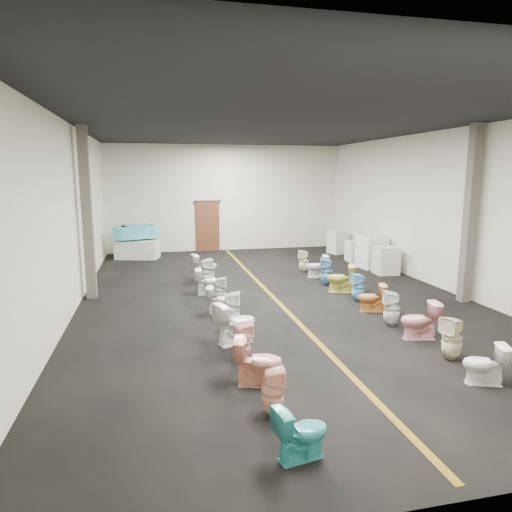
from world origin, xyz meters
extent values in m
plane|color=black|center=(0.00, 0.00, 0.00)|extent=(16.00, 16.00, 0.00)
plane|color=black|center=(0.00, 0.00, 4.50)|extent=(16.00, 16.00, 0.00)
plane|color=beige|center=(0.00, 8.00, 2.25)|extent=(10.00, 0.00, 10.00)
plane|color=beige|center=(0.00, -8.00, 2.25)|extent=(10.00, 0.00, 10.00)
plane|color=beige|center=(-5.00, 0.00, 2.25)|extent=(0.00, 16.00, 16.00)
plane|color=beige|center=(5.00, 0.00, 2.25)|extent=(0.00, 16.00, 16.00)
cube|color=brown|center=(0.00, 0.00, 0.00)|extent=(0.12, 15.60, 0.01)
cube|color=#562D19|center=(-0.80, 7.94, 1.05)|extent=(1.00, 0.10, 2.10)
cube|color=#331C11|center=(-0.80, 7.95, 2.12)|extent=(1.15, 0.08, 0.10)
cube|color=#59544C|center=(-4.75, 1.00, 2.25)|extent=(0.25, 0.25, 4.50)
cube|color=#59544C|center=(4.75, -1.50, 2.25)|extent=(0.25, 0.25, 4.50)
cube|color=silver|center=(-3.72, 6.70, 0.36)|extent=(1.77, 1.19, 0.72)
cube|color=#42B8BE|center=(-3.72, 6.70, 1.05)|extent=(1.35, 1.03, 0.50)
cylinder|color=#42B8BE|center=(-4.29, 6.50, 1.05)|extent=(0.66, 0.66, 0.50)
cylinder|color=#42B8BE|center=(-3.16, 6.90, 1.05)|extent=(0.66, 0.66, 0.50)
cube|color=teal|center=(-3.72, 6.70, 1.25)|extent=(1.09, 0.77, 0.20)
cube|color=silver|center=(4.40, 1.97, 0.46)|extent=(0.76, 0.76, 0.91)
cube|color=white|center=(4.40, 3.00, 0.57)|extent=(0.92, 0.92, 1.13)
cube|color=silver|center=(4.40, 4.26, 0.39)|extent=(0.72, 0.72, 0.78)
cube|color=silver|center=(4.40, 6.05, 0.47)|extent=(0.80, 0.80, 0.93)
imported|color=teal|center=(-1.50, -6.95, 0.33)|extent=(0.71, 0.48, 0.66)
imported|color=#F2AF8F|center=(-1.57, -5.94, 0.34)|extent=(0.35, 0.34, 0.68)
imported|color=#EE9E85|center=(-1.56, -5.00, 0.38)|extent=(0.84, 0.62, 0.77)
imported|color=pink|center=(-1.62, -4.04, 0.35)|extent=(0.40, 0.39, 0.70)
imported|color=white|center=(-1.59, -3.16, 0.42)|extent=(0.92, 0.70, 0.83)
imported|color=white|center=(-1.51, -2.20, 0.39)|extent=(0.44, 0.44, 0.79)
imported|color=silver|center=(-1.59, -1.19, 0.33)|extent=(0.71, 0.50, 0.66)
imported|color=silver|center=(-1.48, -0.28, 0.34)|extent=(0.40, 0.39, 0.68)
imported|color=white|center=(-1.66, 0.63, 0.36)|extent=(0.76, 0.50, 0.73)
imported|color=silver|center=(-1.62, 1.59, 0.42)|extent=(0.41, 0.40, 0.83)
imported|color=white|center=(-1.55, 2.54, 0.40)|extent=(0.86, 0.58, 0.81)
imported|color=white|center=(1.92, -5.76, 0.33)|extent=(0.74, 0.57, 0.66)
imported|color=beige|center=(2.02, -4.79, 0.40)|extent=(0.46, 0.46, 0.80)
imported|color=pink|center=(2.06, -3.73, 0.38)|extent=(0.81, 0.56, 0.76)
imported|color=silver|center=(1.91, -2.87, 0.39)|extent=(0.45, 0.44, 0.79)
imported|color=orange|center=(1.99, -1.80, 0.34)|extent=(0.74, 0.54, 0.67)
imported|color=#76C2F1|center=(2.06, -0.87, 0.37)|extent=(0.35, 0.34, 0.75)
imported|color=#D3C952|center=(1.99, 0.07, 0.40)|extent=(0.89, 0.71, 0.80)
imported|color=#619ACE|center=(1.90, 0.94, 0.41)|extent=(0.48, 0.48, 0.82)
imported|color=white|center=(1.99, 1.99, 0.36)|extent=(0.77, 0.53, 0.72)
imported|color=#EFE9C0|center=(1.84, 2.84, 0.38)|extent=(0.37, 0.37, 0.75)
camera|label=1|loc=(-3.07, -11.54, 3.26)|focal=32.00mm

